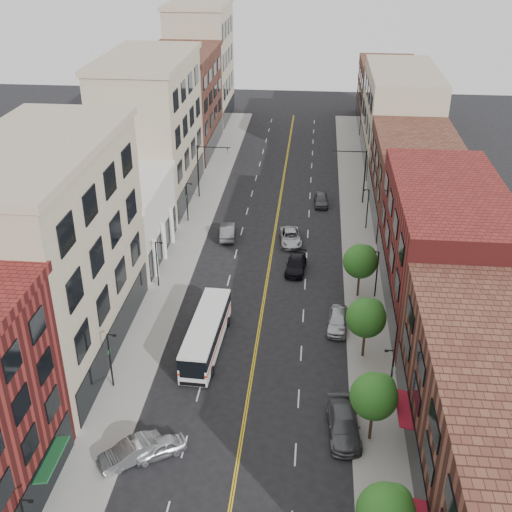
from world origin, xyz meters
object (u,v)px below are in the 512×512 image
(car_angle_a, at_px, (159,447))
(city_bus, at_px, (206,332))
(car_parked_far, at_px, (338,321))
(car_lane_c, at_px, (321,200))
(car_lane_a, at_px, (296,265))
(car_lane_b, at_px, (291,237))
(car_parked_mid, at_px, (344,425))
(car_lane_behind, at_px, (227,231))
(car_angle_b, at_px, (131,452))

(car_angle_a, bearing_deg, city_bus, 143.25)
(car_parked_far, bearing_deg, car_lane_c, 98.54)
(city_bus, height_order, car_lane_c, city_bus)
(city_bus, bearing_deg, car_parked_far, 22.82)
(car_lane_a, bearing_deg, car_lane_c, 86.59)
(car_lane_b, bearing_deg, city_bus, -114.05)
(city_bus, distance_m, car_parked_mid, 15.14)
(car_angle_a, height_order, car_lane_a, car_lane_a)
(car_parked_far, xyz_separation_m, car_lane_a, (-4.29, 10.53, -0.08))
(car_lane_behind, bearing_deg, car_parked_far, 119.34)
(car_lane_c, bearing_deg, car_lane_behind, -137.44)
(city_bus, distance_m, car_angle_b, 13.96)
(city_bus, height_order, car_lane_b, city_bus)
(city_bus, relative_size, car_lane_behind, 2.31)
(car_angle_b, xyz_separation_m, car_parked_mid, (14.80, 4.07, 0.05))
(car_lane_a, height_order, car_lane_c, car_lane_c)
(car_angle_a, height_order, car_lane_c, car_lane_c)
(car_angle_b, height_order, car_lane_b, car_angle_b)
(city_bus, relative_size, car_parked_mid, 2.00)
(city_bus, height_order, car_angle_b, city_bus)
(car_parked_mid, xyz_separation_m, car_lane_behind, (-12.90, 31.69, -0.01))
(car_parked_mid, distance_m, car_lane_c, 42.58)
(city_bus, distance_m, car_lane_b, 22.41)
(car_parked_far, distance_m, car_lane_b, 17.96)
(city_bus, bearing_deg, car_lane_c, 75.89)
(car_lane_b, height_order, car_lane_c, car_lane_c)
(car_parked_mid, relative_size, car_lane_b, 1.08)
(city_bus, height_order, car_parked_mid, city_bus)
(car_lane_behind, distance_m, car_lane_a, 11.19)
(car_angle_b, height_order, car_parked_mid, car_parked_mid)
(car_parked_far, height_order, car_lane_b, car_parked_far)
(car_angle_b, distance_m, car_parked_far, 23.09)
(car_lane_behind, bearing_deg, car_lane_b, 168.61)
(car_lane_b, bearing_deg, car_lane_c, 65.66)
(city_bus, distance_m, car_lane_a, 16.52)
(car_angle_b, distance_m, car_lane_a, 30.22)
(car_parked_mid, height_order, car_parked_far, car_parked_mid)
(car_angle_b, xyz_separation_m, car_lane_b, (9.42, 35.06, -0.04))
(car_parked_mid, relative_size, car_lane_c, 1.27)
(city_bus, distance_m, car_parked_far, 12.35)
(car_angle_a, height_order, car_parked_mid, car_parked_mid)
(car_angle_a, relative_size, car_lane_c, 0.87)
(car_lane_a, bearing_deg, car_angle_a, -102.50)
(city_bus, xyz_separation_m, car_angle_b, (-3.06, -13.59, -0.89))
(city_bus, bearing_deg, car_angle_b, -100.23)
(car_angle_b, xyz_separation_m, car_parked_far, (14.62, 17.87, 0.02))
(car_angle_a, relative_size, car_parked_mid, 0.68)
(car_angle_a, distance_m, car_lane_c, 47.22)
(car_lane_a, bearing_deg, car_parked_mid, -74.97)
(city_bus, relative_size, car_lane_a, 2.27)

